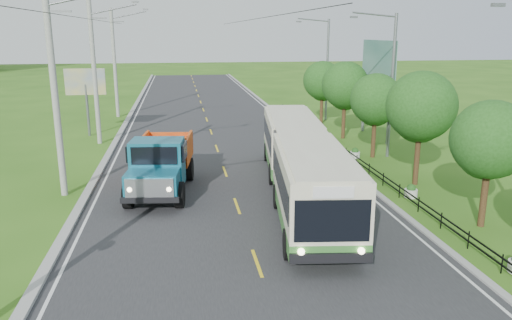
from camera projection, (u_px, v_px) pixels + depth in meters
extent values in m
plane|color=#2F5E16|center=(257.00, 263.00, 17.50)|extent=(240.00, 240.00, 0.00)
cube|color=#28282B|center=(215.00, 142.00, 36.64)|extent=(14.00, 120.00, 0.02)
cube|color=#9E9E99|center=(114.00, 145.00, 35.55)|extent=(0.40, 120.00, 0.15)
cube|color=#9E9E99|center=(309.00, 139.00, 37.69)|extent=(0.30, 120.00, 0.10)
cube|color=silver|center=(122.00, 145.00, 35.64)|extent=(0.12, 120.00, 0.00)
cube|color=silver|center=(303.00, 139.00, 37.62)|extent=(0.12, 120.00, 0.00)
cube|color=yellow|center=(257.00, 263.00, 17.49)|extent=(0.12, 2.20, 0.00)
cube|color=black|center=(346.00, 154.00, 32.01)|extent=(0.04, 40.00, 0.60)
cylinder|color=gray|center=(55.00, 95.00, 23.63)|extent=(0.32, 0.32, 10.00)
cube|color=slate|center=(58.00, 11.00, 22.76)|extent=(1.20, 0.10, 0.10)
cylinder|color=gray|center=(94.00, 74.00, 35.11)|extent=(0.32, 0.32, 10.00)
cube|color=slate|center=(98.00, 18.00, 34.24)|extent=(1.20, 0.10, 0.10)
cube|color=slate|center=(135.00, 2.00, 34.36)|extent=(0.50, 0.18, 0.12)
cylinder|color=gray|center=(115.00, 64.00, 46.60)|extent=(0.32, 0.32, 10.00)
cube|color=slate|center=(117.00, 22.00, 45.73)|extent=(1.20, 0.10, 0.10)
cube|color=slate|center=(145.00, 9.00, 45.84)|extent=(0.50, 0.18, 0.12)
cylinder|color=#382314|center=(484.00, 192.00, 20.50)|extent=(0.28, 0.28, 2.97)
sphere|color=#1E4914|center=(491.00, 139.00, 19.95)|extent=(3.18, 3.18, 3.18)
sphere|color=#1E4914|center=(486.00, 152.00, 20.62)|extent=(2.33, 2.33, 2.33)
cylinder|color=#382314|center=(417.00, 154.00, 26.20)|extent=(0.28, 0.28, 3.36)
sphere|color=#1E4914|center=(421.00, 106.00, 25.57)|extent=(3.60, 3.60, 3.60)
sphere|color=#1E4914|center=(419.00, 118.00, 26.26)|extent=(2.64, 2.64, 2.64)
cylinder|color=#382314|center=(374.00, 134.00, 31.98)|extent=(0.28, 0.28, 3.02)
sphere|color=#1E4914|center=(376.00, 99.00, 31.42)|extent=(3.24, 3.24, 3.24)
sphere|color=#1E4914|center=(375.00, 108.00, 32.09)|extent=(2.38, 2.38, 2.38)
cylinder|color=#382314|center=(344.00, 117.00, 37.69)|extent=(0.28, 0.28, 3.25)
sphere|color=#1E4914|center=(345.00, 85.00, 37.09)|extent=(3.48, 3.48, 3.48)
sphere|color=#1E4914|center=(345.00, 93.00, 37.77)|extent=(2.55, 2.55, 2.55)
cylinder|color=#382314|center=(322.00, 107.00, 43.46)|extent=(0.28, 0.28, 3.08)
sphere|color=#1E4914|center=(322.00, 80.00, 42.88)|extent=(3.30, 3.30, 3.30)
sphere|color=#1E4914|center=(323.00, 87.00, 43.55)|extent=(2.42, 2.42, 2.42)
cube|color=slate|center=(498.00, 5.00, 16.53)|extent=(0.45, 0.16, 0.12)
cylinder|color=slate|center=(392.00, 87.00, 31.39)|extent=(0.20, 0.20, 9.00)
cylinder|color=slate|center=(375.00, 15.00, 30.08)|extent=(2.80, 0.10, 0.34)
cube|color=slate|center=(354.00, 17.00, 29.92)|extent=(0.45, 0.16, 0.12)
cylinder|color=slate|center=(327.00, 71.00, 44.78)|extent=(0.20, 0.20, 9.00)
cylinder|color=slate|center=(313.00, 20.00, 43.48)|extent=(2.80, 0.10, 0.34)
cube|color=slate|center=(299.00, 22.00, 43.32)|extent=(0.45, 0.16, 0.12)
cylinder|color=silver|center=(411.00, 193.00, 24.47)|extent=(0.64, 0.64, 0.40)
sphere|color=#1E4914|center=(411.00, 188.00, 24.41)|extent=(0.44, 0.44, 0.44)
cylinder|color=silver|center=(355.00, 155.00, 32.13)|extent=(0.64, 0.64, 0.40)
sphere|color=#1E4914|center=(355.00, 151.00, 32.07)|extent=(0.44, 0.44, 0.44)
cylinder|color=silver|center=(320.00, 131.00, 39.78)|extent=(0.64, 0.64, 0.40)
sphere|color=#1E4914|center=(321.00, 128.00, 39.72)|extent=(0.44, 0.44, 0.44)
cylinder|color=slate|center=(88.00, 110.00, 38.55)|extent=(0.20, 0.20, 4.00)
cube|color=yellow|center=(85.00, 82.00, 38.01)|extent=(3.00, 0.15, 2.00)
cylinder|color=slate|center=(389.00, 110.00, 35.46)|extent=(0.24, 0.24, 5.00)
cylinder|color=slate|center=(364.00, 101.00, 40.24)|extent=(0.24, 0.24, 5.00)
cube|color=#144C47|center=(379.00, 61.00, 37.03)|extent=(0.20, 6.00, 3.00)
cube|color=#387830|center=(313.00, 211.00, 20.15)|extent=(3.69, 8.43, 0.60)
cube|color=beige|center=(314.00, 179.00, 19.82)|extent=(3.69, 8.43, 2.10)
cube|color=black|center=(314.00, 179.00, 19.81)|extent=(3.66, 7.78, 1.03)
cube|color=#387830|center=(291.00, 157.00, 28.84)|extent=(3.63, 7.89, 0.60)
cube|color=beige|center=(291.00, 134.00, 28.50)|extent=(3.63, 7.89, 2.10)
cube|color=black|center=(291.00, 134.00, 28.50)|extent=(3.59, 7.24, 1.03)
cube|color=#4C4C4C|center=(300.00, 158.00, 24.36)|extent=(2.67, 1.39, 2.59)
cube|color=black|center=(332.00, 221.00, 15.89)|extent=(2.44, 0.36, 1.41)
cylinder|color=black|center=(289.00, 244.00, 17.72)|extent=(0.48, 1.16, 1.13)
cylinder|color=black|center=(357.00, 243.00, 17.79)|extent=(0.48, 1.16, 1.13)
cylinder|color=black|center=(278.00, 196.00, 22.87)|extent=(0.48, 1.16, 1.13)
cylinder|color=black|center=(331.00, 196.00, 22.95)|extent=(0.48, 1.16, 1.13)
cylinder|color=black|center=(272.00, 174.00, 26.45)|extent=(0.48, 1.16, 1.13)
cylinder|color=black|center=(318.00, 174.00, 26.53)|extent=(0.48, 1.16, 1.13)
cylinder|color=black|center=(267.00, 152.00, 31.29)|extent=(0.48, 1.16, 1.13)
cylinder|color=black|center=(306.00, 152.00, 31.37)|extent=(0.48, 1.16, 1.13)
cube|color=#135E77|center=(153.00, 184.00, 22.52)|extent=(2.52, 1.84, 1.12)
cube|color=#135E77|center=(158.00, 162.00, 24.00)|extent=(2.66, 2.07, 2.23)
cube|color=black|center=(157.00, 151.00, 23.86)|extent=(2.86, 1.77, 0.78)
cube|color=black|center=(162.00, 178.00, 25.13)|extent=(1.93, 6.78, 0.28)
cube|color=orange|center=(166.00, 148.00, 26.69)|extent=(2.96, 3.64, 1.45)
cylinder|color=black|center=(128.00, 195.00, 22.85)|extent=(0.54, 1.27, 1.23)
cylinder|color=black|center=(180.00, 195.00, 22.92)|extent=(0.54, 1.27, 1.23)
cylinder|color=black|center=(146.00, 169.00, 27.17)|extent=(0.54, 1.27, 1.23)
cylinder|color=black|center=(189.00, 169.00, 27.24)|extent=(0.54, 1.27, 1.23)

